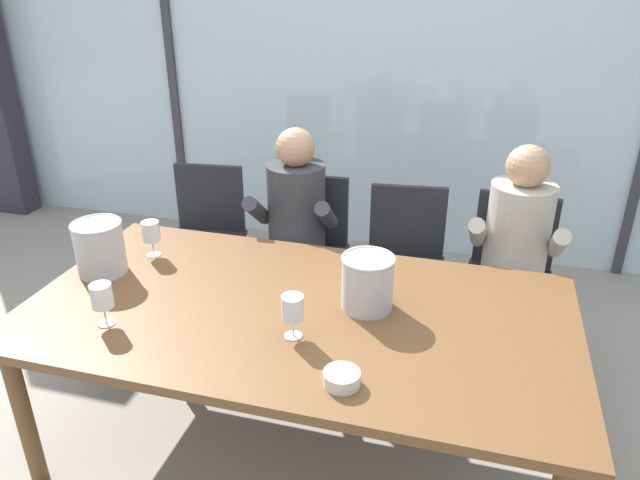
{
  "coord_description": "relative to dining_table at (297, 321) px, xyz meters",
  "views": [
    {
      "loc": [
        0.65,
        -1.97,
        2.01
      ],
      "look_at": [
        0.0,
        0.35,
        0.87
      ],
      "focal_mm": 33.4,
      "sensor_mm": 36.0,
      "label": 1
    }
  ],
  "objects": [
    {
      "name": "ground",
      "position": [
        0.0,
        1.0,
        -0.66
      ],
      "size": [
        14.0,
        14.0,
        0.0
      ],
      "primitive_type": "plane",
      "color": "#9E9384"
    },
    {
      "name": "window_glass_panel",
      "position": [
        0.0,
        2.2,
        0.64
      ],
      "size": [
        7.42,
        0.03,
        2.6
      ],
      "primitive_type": "cube",
      "color": "silver",
      "rests_on": "ground"
    },
    {
      "name": "window_mullion_left",
      "position": [
        -1.67,
        2.18,
        0.64
      ],
      "size": [
        0.06,
        0.06,
        2.6
      ],
      "primitive_type": "cube",
      "color": "#38383D",
      "rests_on": "ground"
    },
    {
      "name": "hillside_vineyard",
      "position": [
        0.0,
        5.89,
        0.44
      ],
      "size": [
        13.42,
        2.4,
        2.2
      ],
      "primitive_type": "cube",
      "color": "#477A38",
      "rests_on": "ground"
    },
    {
      "name": "dining_table",
      "position": [
        0.0,
        0.0,
        0.0
      ],
      "size": [
        2.22,
        1.18,
        0.72
      ],
      "color": "brown",
      "rests_on": "ground"
    },
    {
      "name": "chair_near_curtain",
      "position": [
        -0.91,
        1.03,
        -0.14
      ],
      "size": [
        0.49,
        0.49,
        0.89
      ],
      "rotation": [
        0.0,
        0.0,
        0.12
      ],
      "color": "#232328",
      "rests_on": "ground"
    },
    {
      "name": "chair_left_of_center",
      "position": [
        -0.25,
        1.01,
        -0.14
      ],
      "size": [
        0.46,
        0.46,
        0.89
      ],
      "rotation": [
        0.0,
        0.0,
        0.05
      ],
      "color": "#232328",
      "rests_on": "ground"
    },
    {
      "name": "chair_center",
      "position": [
        0.31,
        0.99,
        -0.14
      ],
      "size": [
        0.49,
        0.49,
        0.89
      ],
      "rotation": [
        0.0,
        0.0,
        0.11
      ],
      "color": "#232328",
      "rests_on": "ground"
    },
    {
      "name": "chair_right_of_center",
      "position": [
        0.87,
        1.02,
        -0.14
      ],
      "size": [
        0.49,
        0.49,
        0.89
      ],
      "rotation": [
        0.0,
        0.0,
        -0.11
      ],
      "color": "#232328",
      "rests_on": "ground"
    },
    {
      "name": "person_charcoal_jacket",
      "position": [
        -0.29,
        0.86,
        0.04
      ],
      "size": [
        0.49,
        0.63,
        1.21
      ],
      "rotation": [
        0.0,
        0.0,
        0.09
      ],
      "color": "#38383D",
      "rests_on": "ground"
    },
    {
      "name": "person_beige_jumper",
      "position": [
        0.87,
        0.86,
        0.04
      ],
      "size": [
        0.48,
        0.62,
        1.21
      ],
      "rotation": [
        0.0,
        0.0,
        -0.06
      ],
      "color": "#B7AD9E",
      "rests_on": "ground"
    },
    {
      "name": "ice_bucket_primary",
      "position": [
        0.27,
        0.09,
        0.18
      ],
      "size": [
        0.22,
        0.22,
        0.23
      ],
      "color": "#B7B7BC",
      "rests_on": "dining_table"
    },
    {
      "name": "ice_bucket_secondary",
      "position": [
        -0.94,
        0.06,
        0.19
      ],
      "size": [
        0.22,
        0.22,
        0.25
      ],
      "color": "#B7B7BC",
      "rests_on": "dining_table"
    },
    {
      "name": "tasting_bowl",
      "position": [
        0.29,
        -0.41,
        0.09
      ],
      "size": [
        0.13,
        0.13,
        0.05
      ],
      "primitive_type": "cylinder",
      "color": "silver",
      "rests_on": "dining_table"
    },
    {
      "name": "wine_glass_by_left_taster",
      "position": [
        0.05,
        -0.19,
        0.18
      ],
      "size": [
        0.08,
        0.08,
        0.17
      ],
      "color": "silver",
      "rests_on": "dining_table"
    },
    {
      "name": "wine_glass_near_bucket",
      "position": [
        -0.81,
        0.28,
        0.18
      ],
      "size": [
        0.08,
        0.08,
        0.17
      ],
      "color": "silver",
      "rests_on": "dining_table"
    },
    {
      "name": "wine_glass_center_pour",
      "position": [
        -0.68,
        -0.3,
        0.18
      ],
      "size": [
        0.08,
        0.08,
        0.17
      ],
      "color": "silver",
      "rests_on": "dining_table"
    }
  ]
}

